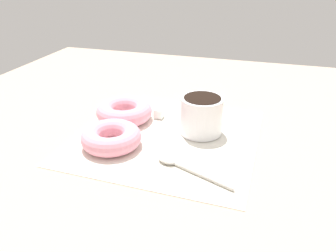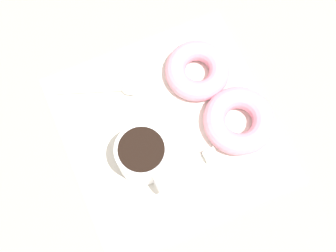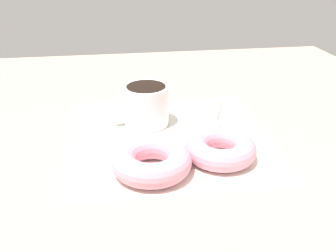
% 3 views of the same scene
% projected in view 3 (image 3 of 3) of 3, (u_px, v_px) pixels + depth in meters
% --- Properties ---
extents(ground_plane, '(1.20, 1.20, 0.02)m').
position_uv_depth(ground_plane, '(168.00, 143.00, 0.67)').
color(ground_plane, tan).
extents(napkin, '(0.36, 0.36, 0.00)m').
position_uv_depth(napkin, '(168.00, 137.00, 0.67)').
color(napkin, white).
rests_on(napkin, ground_plane).
extents(coffee_cup, '(0.08, 0.11, 0.08)m').
position_uv_depth(coffee_cup, '(146.00, 104.00, 0.70)').
color(coffee_cup, white).
rests_on(coffee_cup, napkin).
extents(donut_near_cup, '(0.12, 0.12, 0.04)m').
position_uv_depth(donut_near_cup, '(152.00, 161.00, 0.55)').
color(donut_near_cup, pink).
rests_on(donut_near_cup, napkin).
extents(donut_far, '(0.11, 0.11, 0.04)m').
position_uv_depth(donut_far, '(221.00, 148.00, 0.59)').
color(donut_far, pink).
rests_on(donut_far, napkin).
extents(spoon, '(0.14, 0.07, 0.01)m').
position_uv_depth(spoon, '(216.00, 119.00, 0.72)').
color(spoon, '#B7B2A8').
rests_on(spoon, napkin).
extents(sugar_cube, '(0.02, 0.02, 0.02)m').
position_uv_depth(sugar_cube, '(128.00, 146.00, 0.61)').
color(sugar_cube, white).
rests_on(sugar_cube, napkin).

